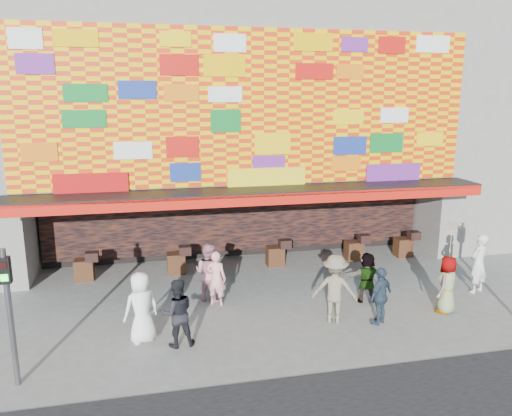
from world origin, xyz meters
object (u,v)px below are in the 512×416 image
Objects in this scene: ped_b at (216,278)px; ped_e at (381,296)px; ped_f at (367,277)px; ped_g at (447,284)px; ped_h at (478,263)px; signal_left at (9,302)px; ped_a at (141,308)px; ped_i at (208,272)px; ped_d at (335,289)px; ped_c at (177,313)px; parasol at (451,238)px.

ped_e is (4.07, -2.16, -0.02)m from ped_b.
ped_b is at bearing -59.70° from ped_e.
ped_e reaches higher than ped_f.
ped_g is 2.09m from ped_h.
ped_a is (2.58, 1.38, -0.97)m from signal_left.
ped_i is (-6.40, 2.27, 0.05)m from ped_g.
ped_g is (8.31, -0.09, -0.08)m from ped_a.
ped_d reaches higher than ped_a.
ped_c is 1.08× the size of ped_e.
ped_b is at bearing -54.71° from ped_g.
ped_e is (1.14, -0.39, -0.15)m from ped_d.
ped_d reaches higher than ped_g.
ped_c is (0.84, -0.40, -0.04)m from ped_a.
ped_d is at bearing 177.96° from parasol.
ped_c reaches higher than ped_b.
parasol is (2.14, 0.27, 1.37)m from ped_e.
signal_left is 5.76m from ped_b.
ped_d is at bearing 42.98° from ped_f.
ped_a reaches higher than ped_f.
ped_g is (3.28, -0.12, -0.12)m from ped_d.
signal_left is 11.02m from ped_g.
ped_h is at bearing -144.56° from ped_d.
ped_i is (1.92, 2.18, -0.02)m from ped_a.
ped_a is 1.09× the size of ped_g.
ped_f is at bearing -157.49° from ped_i.
ped_f is (1.41, 1.05, -0.18)m from ped_d.
signal_left reaches higher than ped_i.
ped_d is 1.14× the size of ped_g.
ped_c is (-1.26, -2.20, 0.04)m from ped_b.
ped_h is at bearing -154.77° from ped_b.
ped_e is at bearing 6.65° from signal_left.
ped_i is at bearing -31.62° from ped_h.
signal_left is 1.91× the size of ped_e.
ped_b is 3.43m from ped_d.
ped_b is at bearing 34.23° from signal_left.
parasol is at bearing 157.16° from ped_a.
ped_d reaches higher than ped_f.
ped_b is 1.08× the size of ped_f.
ped_c is at bearing -14.77° from ped_h.
signal_left is at bearing 11.86° from ped_c.
ped_g is at bearing 157.16° from ped_a.
parasol is (-0.00, 0.00, 1.34)m from ped_g.
signal_left is at bearing -25.08° from ped_e.
ped_i reaches higher than ped_f.
parasol is at bearing -166.02° from ped_b.
ped_h reaches higher than ped_b.
signal_left is at bearing 34.94° from ped_d.
ped_g is at bearing 155.48° from ped_e.
ped_c is 2.80m from ped_i.
ped_c is at bearing 30.31° from ped_d.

